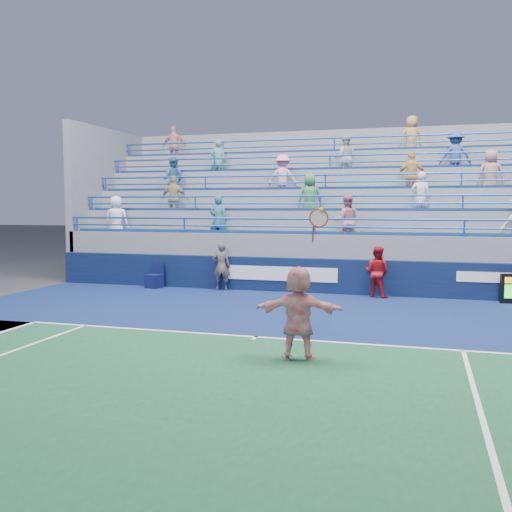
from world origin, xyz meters
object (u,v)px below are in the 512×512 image
(judge_chair, at_px, (154,280))
(line_judge, at_px, (221,266))
(ball_girl, at_px, (377,272))
(tennis_player, at_px, (299,313))

(judge_chair, xyz_separation_m, line_judge, (2.35, 0.12, 0.53))
(ball_girl, bearing_deg, line_judge, 20.40)
(judge_chair, bearing_deg, line_judge, 2.89)
(line_judge, height_order, ball_girl, line_judge)
(judge_chair, relative_size, ball_girl, 0.54)
(judge_chair, height_order, ball_girl, ball_girl)
(judge_chair, distance_m, tennis_player, 9.92)
(line_judge, bearing_deg, tennis_player, 101.77)
(tennis_player, height_order, ball_girl, tennis_player)
(line_judge, distance_m, ball_girl, 4.99)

